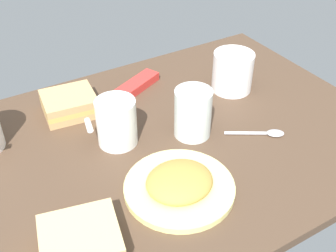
{
  "coord_description": "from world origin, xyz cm",
  "views": [
    {
      "loc": [
        -34.25,
        -57.61,
        55.42
      ],
      "look_at": [
        0.0,
        0.0,
        5.0
      ],
      "focal_mm": 44.85,
      "sensor_mm": 36.0,
      "label": 1
    }
  ],
  "objects_px": {
    "spoon": "(264,133)",
    "plate_of_food": "(179,185)",
    "snack_bar": "(136,86)",
    "sandwich_side": "(69,104)",
    "sandwich_main": "(81,241)",
    "coffee_mug_black": "(233,71)",
    "glass_of_milk": "(193,116)",
    "coffee_mug_milky": "(116,122)"
  },
  "relations": [
    {
      "from": "sandwich_side",
      "to": "coffee_mug_milky",
      "type": "bearing_deg",
      "value": -72.69
    },
    {
      "from": "coffee_mug_black",
      "to": "sandwich_main",
      "type": "distance_m",
      "value": 0.54
    },
    {
      "from": "plate_of_food",
      "to": "glass_of_milk",
      "type": "distance_m",
      "value": 0.17
    },
    {
      "from": "sandwich_side",
      "to": "spoon",
      "type": "relative_size",
      "value": 1.08
    },
    {
      "from": "sandwich_side",
      "to": "coffee_mug_black",
      "type": "bearing_deg",
      "value": -15.61
    },
    {
      "from": "sandwich_main",
      "to": "spoon",
      "type": "relative_size",
      "value": 1.2
    },
    {
      "from": "sandwich_main",
      "to": "snack_bar",
      "type": "distance_m",
      "value": 0.46
    },
    {
      "from": "sandwich_main",
      "to": "snack_bar",
      "type": "relative_size",
      "value": 0.98
    },
    {
      "from": "spoon",
      "to": "plate_of_food",
      "type": "bearing_deg",
      "value": -168.97
    },
    {
      "from": "coffee_mug_black",
      "to": "sandwich_main",
      "type": "xyz_separation_m",
      "value": [
        -0.48,
        -0.26,
        -0.03
      ]
    },
    {
      "from": "sandwich_main",
      "to": "coffee_mug_milky",
      "type": "bearing_deg",
      "value": 52.99
    },
    {
      "from": "sandwich_side",
      "to": "snack_bar",
      "type": "relative_size",
      "value": 0.87
    },
    {
      "from": "sandwich_side",
      "to": "spoon",
      "type": "height_order",
      "value": "sandwich_side"
    },
    {
      "from": "plate_of_food",
      "to": "glass_of_milk",
      "type": "relative_size",
      "value": 1.91
    },
    {
      "from": "glass_of_milk",
      "to": "snack_bar",
      "type": "distance_m",
      "value": 0.22
    },
    {
      "from": "snack_bar",
      "to": "coffee_mug_black",
      "type": "bearing_deg",
      "value": -54.17
    },
    {
      "from": "plate_of_food",
      "to": "snack_bar",
      "type": "xyz_separation_m",
      "value": [
        0.09,
        0.34,
        -0.0
      ]
    },
    {
      "from": "coffee_mug_milky",
      "to": "sandwich_main",
      "type": "distance_m",
      "value": 0.27
    },
    {
      "from": "sandwich_side",
      "to": "snack_bar",
      "type": "distance_m",
      "value": 0.17
    },
    {
      "from": "sandwich_side",
      "to": "plate_of_food",
      "type": "bearing_deg",
      "value": -76.18
    },
    {
      "from": "sandwich_side",
      "to": "glass_of_milk",
      "type": "height_order",
      "value": "glass_of_milk"
    },
    {
      "from": "snack_bar",
      "to": "glass_of_milk",
      "type": "bearing_deg",
      "value": -108.53
    },
    {
      "from": "sandwich_main",
      "to": "spoon",
      "type": "bearing_deg",
      "value": 10.38
    },
    {
      "from": "plate_of_food",
      "to": "glass_of_milk",
      "type": "bearing_deg",
      "value": 48.88
    },
    {
      "from": "coffee_mug_black",
      "to": "sandwich_main",
      "type": "bearing_deg",
      "value": -151.86
    },
    {
      "from": "coffee_mug_black",
      "to": "spoon",
      "type": "distance_m",
      "value": 0.19
    },
    {
      "from": "plate_of_food",
      "to": "sandwich_side",
      "type": "relative_size",
      "value": 1.6
    },
    {
      "from": "coffee_mug_black",
      "to": "glass_of_milk",
      "type": "height_order",
      "value": "glass_of_milk"
    },
    {
      "from": "coffee_mug_black",
      "to": "spoon",
      "type": "height_order",
      "value": "coffee_mug_black"
    },
    {
      "from": "plate_of_food",
      "to": "coffee_mug_milky",
      "type": "xyz_separation_m",
      "value": [
        -0.03,
        0.18,
        0.04
      ]
    },
    {
      "from": "plate_of_food",
      "to": "coffee_mug_milky",
      "type": "height_order",
      "value": "coffee_mug_milky"
    },
    {
      "from": "coffee_mug_black",
      "to": "glass_of_milk",
      "type": "relative_size",
      "value": 1.15
    },
    {
      "from": "coffee_mug_black",
      "to": "plate_of_food",
      "type": "bearing_deg",
      "value": -141.95
    },
    {
      "from": "plate_of_food",
      "to": "snack_bar",
      "type": "distance_m",
      "value": 0.35
    },
    {
      "from": "sandwich_main",
      "to": "spoon",
      "type": "xyz_separation_m",
      "value": [
        0.43,
        0.08,
        -0.02
      ]
    },
    {
      "from": "glass_of_milk",
      "to": "plate_of_food",
      "type": "bearing_deg",
      "value": -131.12
    },
    {
      "from": "spoon",
      "to": "snack_bar",
      "type": "xyz_separation_m",
      "value": [
        -0.15,
        0.29,
        0.01
      ]
    },
    {
      "from": "coffee_mug_milky",
      "to": "sandwich_side",
      "type": "xyz_separation_m",
      "value": [
        -0.05,
        0.15,
        -0.03
      ]
    },
    {
      "from": "coffee_mug_black",
      "to": "snack_bar",
      "type": "bearing_deg",
      "value": 150.34
    },
    {
      "from": "glass_of_milk",
      "to": "snack_bar",
      "type": "bearing_deg",
      "value": 95.97
    },
    {
      "from": "coffee_mug_milky",
      "to": "glass_of_milk",
      "type": "bearing_deg",
      "value": -20.44
    },
    {
      "from": "sandwich_main",
      "to": "spoon",
      "type": "height_order",
      "value": "sandwich_main"
    }
  ]
}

